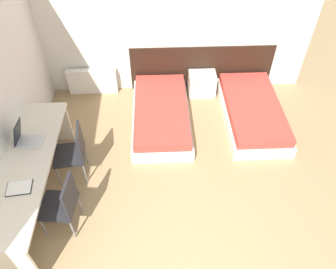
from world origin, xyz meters
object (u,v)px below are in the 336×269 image
(bed_near_door, at_px, (252,112))
(nightstand, at_px, (202,84))
(chair_near_laptop, at_px, (73,151))
(chair_near_notebook, at_px, (62,203))
(laptop, at_px, (26,138))
(bed_near_window, at_px, (161,114))

(bed_near_door, bearing_deg, nightstand, 136.10)
(chair_near_laptop, bearing_deg, nightstand, 35.35)
(bed_near_door, height_order, chair_near_notebook, chair_near_notebook)
(bed_near_door, bearing_deg, chair_near_notebook, -145.91)
(chair_near_notebook, bearing_deg, chair_near_laptop, 96.05)
(nightstand, xyz_separation_m, laptop, (-2.56, -1.88, 0.62))
(bed_near_window, xyz_separation_m, bed_near_door, (1.56, 0.00, 0.00))
(bed_near_window, height_order, bed_near_door, same)
(bed_near_window, bearing_deg, chair_near_notebook, -123.28)
(bed_near_door, bearing_deg, laptop, -161.37)
(nightstand, xyz_separation_m, chair_near_notebook, (-2.03, -2.66, 0.28))
(bed_near_door, distance_m, chair_near_laptop, 3.02)
(bed_near_door, xyz_separation_m, laptop, (-3.34, -1.13, 0.67))
(bed_near_window, distance_m, bed_near_door, 1.56)
(bed_near_door, xyz_separation_m, chair_near_notebook, (-2.81, -1.90, 0.33))
(bed_near_door, xyz_separation_m, nightstand, (-0.78, 0.75, 0.05))
(bed_near_door, bearing_deg, chair_near_laptop, -159.37)
(nightstand, distance_m, laptop, 3.24)
(bed_near_door, relative_size, nightstand, 3.80)
(bed_near_window, height_order, chair_near_laptop, chair_near_laptop)
(bed_near_door, relative_size, chair_near_laptop, 2.08)
(bed_near_window, distance_m, nightstand, 1.09)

